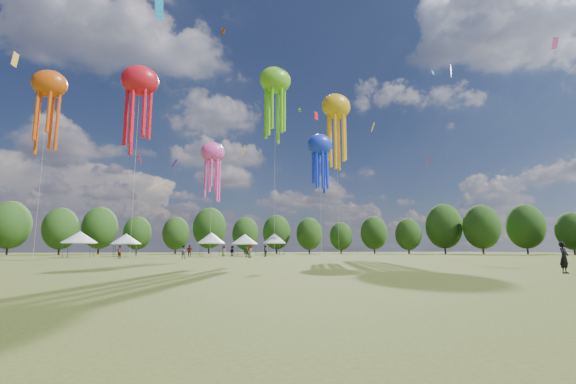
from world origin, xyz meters
name	(u,v)px	position (x,y,z in m)	size (l,w,h in m)	color
ground	(392,276)	(0.00, 0.00, 0.00)	(300.00, 300.00, 0.00)	#384416
observer_main	(564,257)	(9.31, -1.31, 0.80)	(0.58, 0.38, 1.59)	black
spectator_near	(183,252)	(-6.81, 35.53, 0.83)	(0.81, 0.63, 1.66)	gray
spectators_far	(230,251)	(1.50, 48.07, 0.90)	(22.73, 16.88, 1.88)	gray
festival_tents	(188,238)	(-4.75, 54.48, 3.11)	(38.24, 11.71, 4.42)	#47474C
show_kites	(259,114)	(4.75, 42.81, 22.85)	(53.64, 26.89, 31.99)	red
small_kites	(229,60)	(-0.71, 40.53, 30.19)	(72.20, 54.93, 45.67)	red
treeline	(190,222)	(-3.87, 62.51, 6.54)	(201.57, 95.24, 13.43)	#38281C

